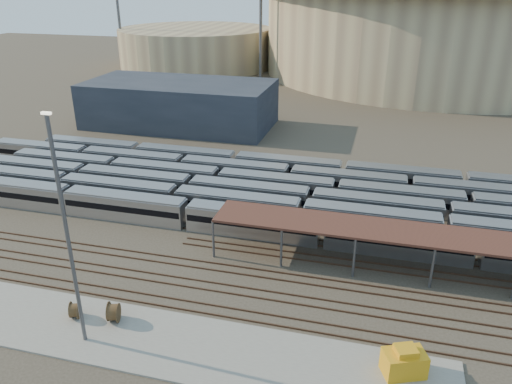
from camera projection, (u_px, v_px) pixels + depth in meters
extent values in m
plane|color=#383026|center=(274.00, 271.00, 59.34)|extent=(420.00, 420.00, 0.00)
cube|color=gray|center=(187.00, 347.00, 47.22)|extent=(50.00, 9.00, 0.20)
cube|color=#A6A6AA|center=(322.00, 232.00, 64.61)|extent=(112.00, 2.90, 3.60)
cube|color=#A6A6AA|center=(302.00, 215.00, 69.14)|extent=(112.00, 2.90, 3.60)
cube|color=#A6A6AA|center=(311.00, 203.00, 72.72)|extent=(112.00, 2.90, 3.60)
cube|color=#A6A6AA|center=(336.00, 194.00, 75.68)|extent=(112.00, 2.90, 3.60)
cube|color=#A6A6AA|center=(289.00, 178.00, 81.29)|extent=(112.00, 2.90, 3.60)
cube|color=#A6A6AA|center=(343.00, 174.00, 83.05)|extent=(112.00, 2.90, 3.60)
cylinder|color=#515155|center=(213.00, 239.00, 61.37)|extent=(0.30, 0.30, 5.00)
cylinder|color=#515155|center=(227.00, 220.00, 66.14)|extent=(0.30, 0.30, 5.00)
cylinder|color=#515155|center=(281.00, 248.00, 59.35)|extent=(0.30, 0.30, 5.00)
cylinder|color=#515155|center=(290.00, 228.00, 64.12)|extent=(0.30, 0.30, 5.00)
cylinder|color=#515155|center=(354.00, 258.00, 57.33)|extent=(0.30, 0.30, 5.00)
cylinder|color=#515155|center=(358.00, 236.00, 62.10)|extent=(0.30, 0.30, 5.00)
cylinder|color=#515155|center=(432.00, 268.00, 55.31)|extent=(0.30, 0.30, 5.00)
cylinder|color=#515155|center=(430.00, 245.00, 60.08)|extent=(0.30, 0.30, 5.00)
cylinder|color=#515155|center=(507.00, 254.00, 58.06)|extent=(0.30, 0.30, 5.00)
cube|color=#391F17|center=(475.00, 241.00, 55.62)|extent=(60.00, 6.00, 0.30)
cube|color=#4C3323|center=(270.00, 278.00, 57.76)|extent=(170.00, 0.12, 0.18)
cube|color=#4C3323|center=(273.00, 272.00, 59.08)|extent=(170.00, 0.12, 0.18)
cube|color=#4C3323|center=(262.00, 298.00, 54.22)|extent=(170.00, 0.12, 0.18)
cube|color=#4C3323|center=(265.00, 291.00, 55.55)|extent=(170.00, 0.12, 0.18)
cube|color=#4C3323|center=(252.00, 321.00, 50.68)|extent=(170.00, 0.12, 0.18)
cube|color=#4C3323|center=(256.00, 312.00, 52.01)|extent=(170.00, 0.12, 0.18)
cylinder|color=tan|center=(437.00, 31.00, 171.59)|extent=(116.00, 116.00, 28.00)
cylinder|color=tan|center=(196.00, 48.00, 185.60)|extent=(56.00, 56.00, 14.00)
cube|color=#1E232D|center=(180.00, 104.00, 114.20)|extent=(42.00, 20.00, 10.00)
cylinder|color=#515155|center=(261.00, 23.00, 156.41)|extent=(1.00, 1.00, 36.00)
cylinder|color=#515155|center=(119.00, 17.00, 178.21)|extent=(1.00, 1.00, 36.00)
cylinder|color=#515155|center=(342.00, 13.00, 195.91)|extent=(1.00, 1.00, 36.00)
cylinder|color=#4F3E1F|center=(75.00, 310.00, 50.81)|extent=(1.46, 1.88, 1.66)
cylinder|color=#4F3E1F|center=(113.00, 312.00, 50.27)|extent=(1.62, 2.22, 1.99)
cylinder|color=#515155|center=(68.00, 238.00, 43.57)|extent=(0.36, 0.36, 22.17)
cube|color=#FFF2CC|center=(46.00, 113.00, 39.05)|extent=(0.81, 0.34, 0.20)
cube|color=#C78A12|center=(404.00, 363.00, 43.52)|extent=(4.19, 3.46, 2.25)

